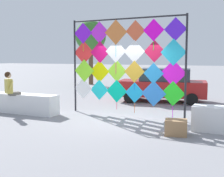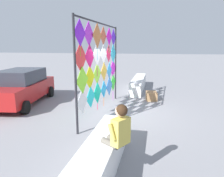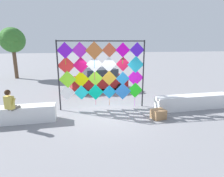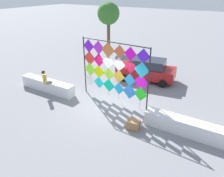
{
  "view_description": "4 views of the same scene",
  "coord_description": "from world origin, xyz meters",
  "px_view_note": "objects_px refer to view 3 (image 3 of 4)",
  "views": [
    {
      "loc": [
        3.8,
        -9.26,
        2.14
      ],
      "look_at": [
        -0.51,
        0.4,
        1.0
      ],
      "focal_mm": 48.63,
      "sensor_mm": 36.0,
      "label": 1
    },
    {
      "loc": [
        -7.54,
        -1.4,
        2.62
      ],
      "look_at": [
        -0.53,
        0.18,
        1.07
      ],
      "focal_mm": 32.01,
      "sensor_mm": 36.0,
      "label": 2
    },
    {
      "loc": [
        -1.57,
        -8.47,
        3.32
      ],
      "look_at": [
        0.33,
        0.51,
        1.08
      ],
      "focal_mm": 29.87,
      "sensor_mm": 36.0,
      "label": 3
    },
    {
      "loc": [
        5.77,
        -9.08,
        6.06
      ],
      "look_at": [
        -0.02,
        0.34,
        0.93
      ],
      "focal_mm": 35.18,
      "sensor_mm": 36.0,
      "label": 4
    }
  ],
  "objects_px": {
    "parked_car": "(99,79)",
    "cardboard_box_large": "(158,114)",
    "kite_display_rack": "(102,70)",
    "tree_far_right": "(12,40)",
    "seated_vendor": "(12,104)"
  },
  "relations": [
    {
      "from": "tree_far_right",
      "to": "seated_vendor",
      "type": "bearing_deg",
      "value": -75.92
    },
    {
      "from": "kite_display_rack",
      "to": "cardboard_box_large",
      "type": "xyz_separation_m",
      "value": [
        2.25,
        -1.92,
        -1.8
      ]
    },
    {
      "from": "parked_car",
      "to": "cardboard_box_large",
      "type": "xyz_separation_m",
      "value": [
        1.88,
        -5.82,
        -0.58
      ]
    },
    {
      "from": "seated_vendor",
      "to": "parked_car",
      "type": "distance_m",
      "value": 6.8
    },
    {
      "from": "kite_display_rack",
      "to": "parked_car",
      "type": "height_order",
      "value": "kite_display_rack"
    },
    {
      "from": "cardboard_box_large",
      "to": "tree_far_right",
      "type": "height_order",
      "value": "tree_far_right"
    },
    {
      "from": "kite_display_rack",
      "to": "parked_car",
      "type": "distance_m",
      "value": 4.11
    },
    {
      "from": "seated_vendor",
      "to": "tree_far_right",
      "type": "relative_size",
      "value": 0.33
    },
    {
      "from": "parked_car",
      "to": "seated_vendor",
      "type": "bearing_deg",
      "value": -128.74
    },
    {
      "from": "tree_far_right",
      "to": "cardboard_box_large",
      "type": "bearing_deg",
      "value": -53.02
    },
    {
      "from": "cardboard_box_large",
      "to": "parked_car",
      "type": "bearing_deg",
      "value": 107.92
    },
    {
      "from": "kite_display_rack",
      "to": "seated_vendor",
      "type": "height_order",
      "value": "kite_display_rack"
    },
    {
      "from": "parked_car",
      "to": "tree_far_right",
      "type": "relative_size",
      "value": 0.89
    },
    {
      "from": "tree_far_right",
      "to": "parked_car",
      "type": "bearing_deg",
      "value": -40.75
    },
    {
      "from": "kite_display_rack",
      "to": "seated_vendor",
      "type": "xyz_separation_m",
      "value": [
        -3.89,
        -1.4,
        -1.08
      ]
    }
  ]
}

